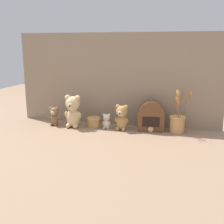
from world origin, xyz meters
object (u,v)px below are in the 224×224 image
object	(u,v)px
teddy_bear_small	(54,116)
vintage_radio	(151,117)
teddy_bear_medium	(122,117)
flower_vase	(177,122)
teddy_bear_large	(73,111)
decorative_tin_tall	(94,122)
teddy_bear_tiny	(106,121)

from	to	relation	value
teddy_bear_small	vintage_radio	size ratio (longest dim) A/B	0.68
teddy_bear_small	vintage_radio	xyz separation A→B (m)	(0.74, 0.06, 0.02)
teddy_bear_medium	flower_vase	distance (m)	0.40
teddy_bear_large	decorative_tin_tall	size ratio (longest dim) A/B	2.40
teddy_bear_tiny	decorative_tin_tall	bearing A→B (deg)	172.93
teddy_bear_small	vintage_radio	distance (m)	0.74
teddy_bear_medium	teddy_bear_small	world-z (taller)	teddy_bear_medium
teddy_bear_medium	decorative_tin_tall	distance (m)	0.23
teddy_bear_small	vintage_radio	world-z (taller)	vintage_radio
teddy_bear_tiny	flower_vase	size ratio (longest dim) A/B	0.36
teddy_bear_tiny	vintage_radio	xyz separation A→B (m)	(0.32, 0.04, 0.04)
teddy_bear_small	teddy_bear_tiny	size ratio (longest dim) A/B	1.30
teddy_bear_medium	teddy_bear_small	size ratio (longest dim) A/B	1.28
teddy_bear_small	decorative_tin_tall	distance (m)	0.31
teddy_bear_medium	vintage_radio	distance (m)	0.21
teddy_bear_large	teddy_bear_small	bearing A→B (deg)	177.00
flower_vase	vintage_radio	distance (m)	0.19
teddy_bear_large	vintage_radio	bearing A→B (deg)	6.73
teddy_bear_small	decorative_tin_tall	world-z (taller)	teddy_bear_small
teddy_bear_medium	flower_vase	size ratio (longest dim) A/B	0.59
vintage_radio	decorative_tin_tall	bearing A→B (deg)	-176.15
flower_vase	decorative_tin_tall	size ratio (longest dim) A/B	3.11
teddy_bear_large	teddy_bear_small	world-z (taller)	teddy_bear_large
teddy_bear_large	teddy_bear_tiny	size ratio (longest dim) A/B	2.16
teddy_bear_small	flower_vase	xyz separation A→B (m)	(0.92, 0.05, 0.00)
teddy_bear_large	teddy_bear_small	xyz separation A→B (m)	(-0.16, 0.01, -0.05)
teddy_bear_medium	teddy_bear_tiny	bearing A→B (deg)	175.87
teddy_bear_medium	decorative_tin_tall	bearing A→B (deg)	174.49
vintage_radio	decorative_tin_tall	xyz separation A→B (m)	(-0.43, -0.03, -0.06)
teddy_bear_medium	flower_vase	bearing A→B (deg)	5.52
teddy_bear_tiny	decorative_tin_tall	size ratio (longest dim) A/B	1.11
teddy_bear_large	teddy_bear_small	distance (m)	0.17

